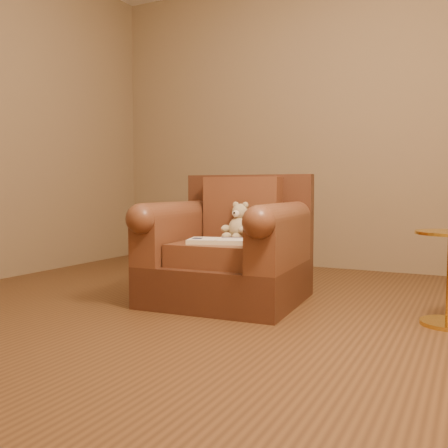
% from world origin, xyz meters
% --- Properties ---
extents(floor, '(4.00, 4.00, 0.00)m').
position_xyz_m(floor, '(0.00, 0.00, 0.00)').
color(floor, brown).
rests_on(floor, ground).
extents(room, '(4.02, 4.02, 2.71)m').
position_xyz_m(room, '(0.00, 0.00, 1.71)').
color(room, '#897354').
rests_on(room, ground).
extents(armchair, '(0.97, 0.92, 0.82)m').
position_xyz_m(armchair, '(-0.02, 0.38, 0.32)').
color(armchair, '#492718').
rests_on(armchair, floor).
extents(teddy_bear, '(0.18, 0.21, 0.25)m').
position_xyz_m(teddy_bear, '(0.00, 0.46, 0.49)').
color(teddy_bear, tan).
rests_on(teddy_bear, armchair).
extents(guidebook, '(0.40, 0.31, 0.03)m').
position_xyz_m(guidebook, '(-0.00, 0.18, 0.41)').
color(guidebook, beige).
rests_on(guidebook, armchair).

